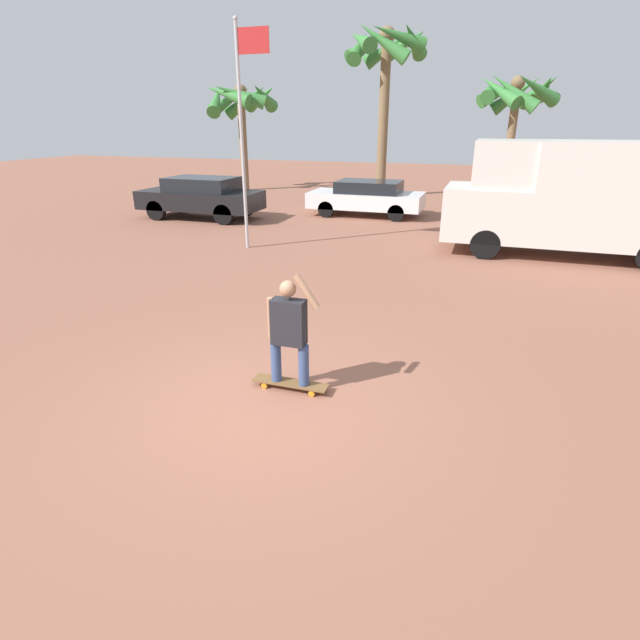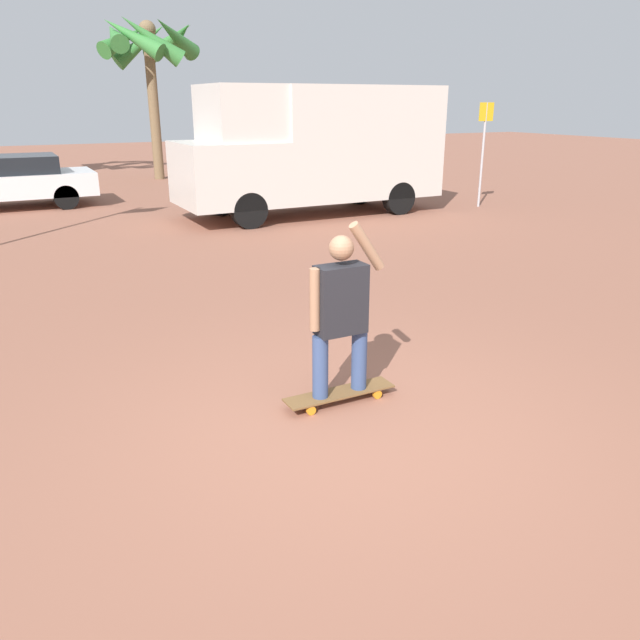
% 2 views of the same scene
% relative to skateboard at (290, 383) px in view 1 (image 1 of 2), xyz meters
% --- Properties ---
extents(ground_plane, '(80.00, 80.00, 0.00)m').
position_rel_skateboard_xyz_m(ground_plane, '(-0.18, -0.49, -0.08)').
color(ground_plane, '#935B47').
extents(skateboard, '(1.04, 0.24, 0.10)m').
position_rel_skateboard_xyz_m(skateboard, '(0.00, 0.00, 0.00)').
color(skateboard, brown).
rests_on(skateboard, ground_plane).
extents(person_skateboarder, '(0.72, 0.22, 1.54)m').
position_rel_skateboard_xyz_m(person_skateboarder, '(-0.00, -0.00, 0.82)').
color(person_skateboarder, '#384C7A').
rests_on(person_skateboarder, skateboard).
extents(camper_van, '(6.20, 2.13, 2.93)m').
position_rel_skateboard_xyz_m(camper_van, '(4.38, 9.00, 1.51)').
color(camper_van, black).
rests_on(camper_van, ground_plane).
extents(parked_car_white, '(4.27, 1.89, 1.30)m').
position_rel_skateboard_xyz_m(parked_car_white, '(-2.15, 13.39, 0.62)').
color(parked_car_white, black).
rests_on(parked_car_white, ground_plane).
extents(parked_car_black, '(4.45, 1.87, 1.49)m').
position_rel_skateboard_xyz_m(parked_car_black, '(-7.81, 10.86, 0.72)').
color(parked_car_black, black).
rests_on(parked_car_black, ground_plane).
extents(palm_tree_near_van, '(3.39, 3.44, 5.29)m').
position_rel_skateboard_xyz_m(palm_tree_near_van, '(2.85, 18.01, 4.28)').
color(palm_tree_near_van, brown).
rests_on(palm_tree_near_van, ground_plane).
extents(palm_tree_center_background, '(3.83, 3.89, 7.38)m').
position_rel_skateboard_xyz_m(palm_tree_center_background, '(-2.82, 18.69, 6.05)').
color(palm_tree_center_background, brown).
rests_on(palm_tree_center_background, ground_plane).
extents(palm_tree_far_left, '(3.84, 3.89, 5.31)m').
position_rel_skateboard_xyz_m(palm_tree_far_left, '(-10.01, 18.93, 4.23)').
color(palm_tree_far_left, brown).
rests_on(palm_tree_far_left, ground_plane).
extents(flagpole, '(0.94, 0.12, 5.78)m').
position_rel_skateboard_xyz_m(flagpole, '(-4.08, 7.21, 3.25)').
color(flagpole, '#B7B7BC').
rests_on(flagpole, ground_plane).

